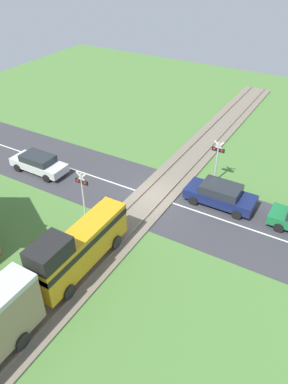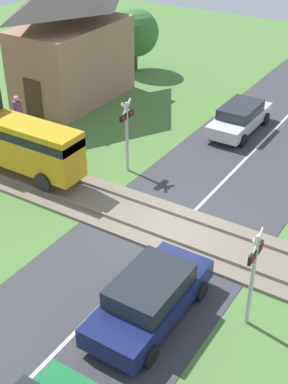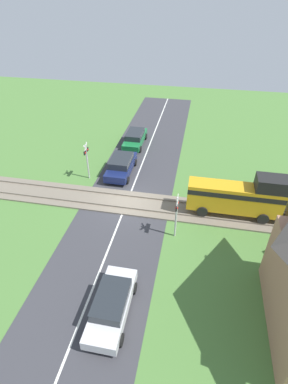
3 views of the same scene
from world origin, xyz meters
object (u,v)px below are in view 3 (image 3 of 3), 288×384
at_px(car_behind_queue, 135,138).
at_px(crossing_signal_east_approach, 177,211).
at_px(car_near_crossing, 121,165).
at_px(crossing_signal_west_approach, 87,156).
at_px(car_far_side, 112,304).

bearing_deg(car_behind_queue, crossing_signal_east_approach, 23.49).
relative_size(car_near_crossing, crossing_signal_west_approach, 1.41).
height_order(car_far_side, car_behind_queue, car_behind_queue).
height_order(crossing_signal_west_approach, crossing_signal_east_approach, same).
bearing_deg(car_far_side, crossing_signal_west_approach, -155.36).
bearing_deg(crossing_signal_east_approach, crossing_signal_west_approach, -125.37).
xyz_separation_m(car_far_side, crossing_signal_east_approach, (-6.09, 2.44, 1.31)).
bearing_deg(crossing_signal_east_approach, car_near_crossing, -141.99).
bearing_deg(car_far_side, car_behind_queue, -171.07).
bearing_deg(car_behind_queue, car_near_crossing, -0.00).
relative_size(car_near_crossing, car_far_side, 1.03).
bearing_deg(crossing_signal_west_approach, crossing_signal_east_approach, 54.63).
bearing_deg(car_far_side, crossing_signal_east_approach, 158.17).
distance_m(car_near_crossing, car_far_side, 13.21).
height_order(car_near_crossing, crossing_signal_east_approach, crossing_signal_east_approach).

